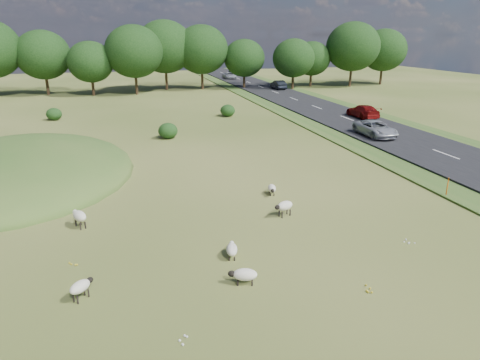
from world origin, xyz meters
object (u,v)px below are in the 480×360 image
sheep_0 (232,249)px  car_1 (363,111)px  car_2 (375,129)px  car_3 (229,76)px  sheep_2 (272,189)px  sheep_5 (79,216)px  car_6 (278,85)px  sheep_3 (244,275)px  car_5 (234,71)px  sheep_1 (284,206)px  sheep_4 (81,287)px  marker_post (447,187)px

sheep_0 → car_1: bearing=-25.6°
car_2 → car_3: size_ratio=1.06×
sheep_2 → sheep_5: bearing=-67.2°
car_1 → car_6: 28.01m
sheep_0 → sheep_3: 2.17m
sheep_5 → car_5: car_5 is taller
sheep_1 → car_5: 85.00m
sheep_1 → car_2: (14.63, 14.79, 0.36)m
sheep_3 → sheep_4: (-6.02, 0.60, 0.11)m
sheep_5 → car_1: (28.84, 22.12, 0.35)m
sheep_0 → car_2: 26.04m
sheep_4 → sheep_3: bearing=-51.3°
sheep_0 → car_3: car_3 is taller
sheep_3 → car_3: size_ratio=0.25×
car_5 → car_6: (0.00, -31.44, 0.13)m
sheep_5 → car_2: car_2 is taller
sheep_3 → car_6: 61.48m
sheep_1 → car_6: 54.73m
sheep_2 → car_1: car_1 is taller
car_2 → car_5: size_ratio=1.18×
sheep_1 → sheep_2: sheep_1 is taller
car_2 → car_1: bearing=66.5°
marker_post → sheep_5: bearing=176.8°
car_2 → car_5: 68.29m
sheep_4 → car_2: (24.50, 19.96, 0.43)m
car_5 → sheep_0: bearing=75.6°
sheep_4 → sheep_2: bearing=-6.4°
car_6 → sheep_3: bearing=68.8°
sheep_1 → car_5: size_ratio=0.29×
sheep_4 → car_1: size_ratio=0.20×
car_3 → car_5: size_ratio=1.12×
sheep_0 → car_2: (18.42, 18.39, 0.55)m
sheep_1 → sheep_2: bearing=-118.6°
marker_post → car_1: car_1 is taller
sheep_3 → sheep_1: bearing=-106.6°
marker_post → car_1: bearing=71.1°
sheep_0 → sheep_5: 8.30m
sheep_2 → car_6: size_ratio=0.25×
sheep_1 → car_6: car_6 is taller
car_2 → car_5: bearing=86.8°
sheep_3 → car_5: size_ratio=0.28×
car_6 → car_2: bearing=84.1°
marker_post → car_5: car_5 is taller
car_1 → car_2: size_ratio=0.98×
sheep_5 → car_1: 36.35m
car_1 → car_2: car_1 is taller
sheep_4 → car_6: car_6 is taller
marker_post → sheep_4: 21.02m
car_1 → car_6: (0.00, 28.01, 0.03)m
sheep_3 → car_5: car_5 is taller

